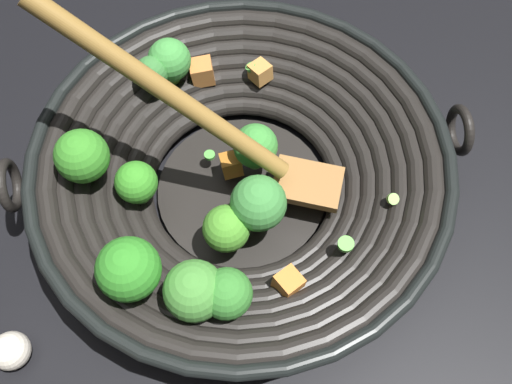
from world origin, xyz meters
name	(u,v)px	position (x,y,z in m)	size (l,w,h in m)	color
ground_plane	(242,193)	(0.00, 0.00, 0.00)	(4.00, 4.00, 0.00)	black
wok	(238,171)	(0.00, 0.00, 0.05)	(0.43, 0.46, 0.26)	black
garlic_bulb	(11,351)	(-0.22, 0.18, 0.02)	(0.04, 0.04, 0.04)	silver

